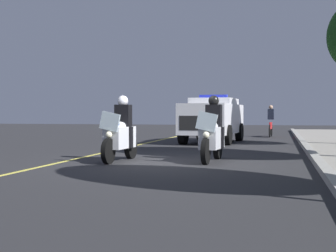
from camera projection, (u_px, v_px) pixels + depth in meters
ground_plane at (158, 162)px, 12.16m from camera, size 80.00×80.00×0.00m
curb_strip at (319, 163)px, 11.27m from camera, size 48.00×0.24×0.15m
lane_stripe_center at (70, 160)px, 12.71m from camera, size 48.00×0.12×0.01m
police_motorcycle_lead_left at (120, 134)px, 12.46m from camera, size 2.14×0.62×1.72m
police_motorcycle_lead_right at (212, 135)px, 12.35m from camera, size 2.14×0.62×1.72m
police_suv at (213, 118)px, 20.50m from camera, size 5.02×2.36×2.05m
cyclist_background at (271, 121)px, 25.39m from camera, size 1.76×0.34×1.69m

